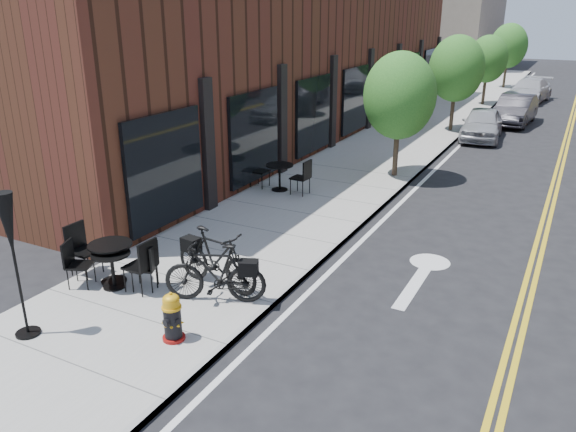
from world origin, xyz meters
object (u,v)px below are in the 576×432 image
Objects in this scene: bicycle_left at (215,273)px; bistro_set_b at (112,265)px; patio_umbrella at (10,235)px; parked_car_b at (515,110)px; parked_car_a at (482,124)px; parked_car_c at (529,90)px; bistro_set_c at (280,173)px; fire_hydrant at (172,317)px; bistro_set_a at (111,257)px; bicycle_right at (216,259)px.

bicycle_left reaches higher than bistro_set_b.
patio_umbrella is 0.59× the size of parked_car_b.
parked_car_a is 11.53m from parked_car_c.
parked_car_a is (3.82, 19.01, -1.21)m from patio_umbrella.
bistro_set_c is 0.50× the size of parked_car_a.
bistro_set_c is 15.09m from parked_car_b.
fire_hydrant is at bearing -45.76° from bistro_set_b.
parked_car_b is (2.43, 22.03, 0.16)m from fire_hydrant.
bistro_set_a is at bearing 111.87° from bistro_set_b.
bistro_set_b is at bearing 88.41° from patio_umbrella.
bistro_set_a is (-2.18, -0.29, -0.03)m from bicycle_left.
bistro_set_c is 22.31m from parked_car_c.
bistro_set_a is at bearing -99.19° from parked_car_b.
bistro_set_b is at bearing 172.16° from fire_hydrant.
parked_car_c reaches higher than bicycle_right.
parked_car_b reaches higher than fire_hydrant.
bicycle_left is 0.41× the size of parked_car_c.
parked_car_c is (-0.13, 7.50, -0.02)m from parked_car_b.
bicycle_left reaches higher than fire_hydrant.
bistro_set_b is at bearing -107.11° from parked_car_a.
bistro_set_a is 2.38m from patio_umbrella.
parked_car_a is at bearing 72.93° from bistro_set_c.
bicycle_right is at bearing -169.79° from bicycle_left.
patio_umbrella is 23.50m from parked_car_b.
patio_umbrella is at bearing -106.06° from parked_car_a.
patio_umbrella is 0.53× the size of parked_car_c.
parked_car_c is (2.43, 28.18, -0.02)m from bicycle_left.
bistro_set_b is (0.16, -0.16, -0.06)m from bistro_set_a.
parked_car_b reaches higher than parked_car_c.
bistro_set_c is 0.45× the size of parked_car_b.
parked_car_c is at bearing 94.50° from parked_car_b.
fire_hydrant is 2.54m from bistro_set_a.
bistro_set_a is 0.51× the size of parked_car_a.
parked_car_b is (4.67, 14.34, 0.06)m from bistro_set_c.
bistro_set_b is 0.91× the size of bistro_set_c.
bistro_set_b is at bearing -98.68° from parked_car_b.
parked_car_a is at bearing 0.32° from bicycle_right.
bistro_set_a reaches higher than bistro_set_c.
fire_hydrant is 2.75m from patio_umbrella.
parked_car_c reaches higher than bistro_set_a.
parked_car_b is at bearing 78.52° from bistro_set_a.
fire_hydrant is 0.45× the size of bicycle_left.
bistro_set_a is 6.62m from bistro_set_c.
fire_hydrant is at bearing 24.15° from patio_umbrella.
bistro_set_a is 1.03× the size of bistro_set_c.
parked_car_c reaches higher than parked_car_a.
parked_car_c is at bearing 1.91° from bicycle_right.
fire_hydrant is 0.49× the size of bistro_set_b.
bistro_set_b is (-2.02, -0.45, -0.10)m from bicycle_left.
parked_car_a reaches higher than bicycle_right.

